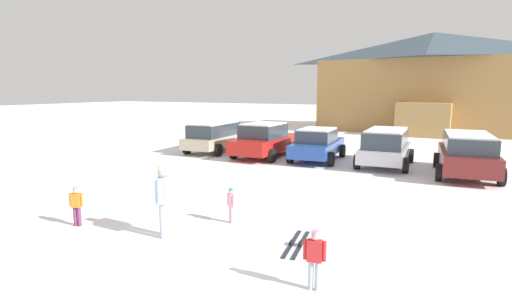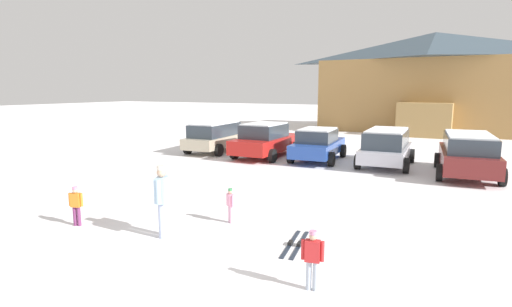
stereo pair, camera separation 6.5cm
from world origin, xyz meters
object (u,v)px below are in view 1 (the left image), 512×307
Objects in this scene: ski_lodge at (431,82)px; skier_child_in_pink_snowsuit at (231,203)px; parked_beige_suv at (215,136)px; skier_adult_in_blue_parka at (163,197)px; skier_child_in_red_jacket at (315,257)px; parked_maroon_van at (467,153)px; skier_child_in_orange_jacket at (76,204)px; pair_of_skis at (296,244)px; parked_red_sedan at (265,140)px; parked_blue_hatchback at (317,144)px; parked_silver_wagon at (386,146)px.

ski_lodge is 19.36× the size of skier_child_in_pink_snowsuit.
skier_adult_in_blue_parka reaches higher than parked_beige_suv.
skier_child_in_red_jacket reaches higher than skier_child_in_pink_snowsuit.
parked_maroon_van reaches higher than skier_adult_in_blue_parka.
skier_child_in_orange_jacket reaches higher than pair_of_skis.
parked_red_sedan reaches higher than skier_adult_in_blue_parka.
parked_red_sedan is 11.43m from skier_child_in_orange_jacket.
parked_blue_hatchback is 6.32m from parked_maroon_van.
parked_maroon_van reaches higher than skier_child_in_red_jacket.
skier_adult_in_blue_parka reaches higher than pair_of_skis.
parked_silver_wagon is 2.56× the size of skier_adult_in_blue_parka.
parked_maroon_van is at bearing 78.36° from skier_child_in_red_jacket.
parked_blue_hatchback is (-3.67, -17.44, -3.17)m from ski_lodge.
parked_red_sedan is 11.58m from pair_of_skis.
parked_maroon_van is 4.77× the size of skier_child_in_orange_jacket.
parked_maroon_van reaches higher than parked_beige_suv.
parked_red_sedan reaches higher than pair_of_skis.
skier_child_in_red_jacket is 2.07m from pair_of_skis.
parked_silver_wagon is (5.81, 0.21, 0.03)m from parked_red_sedan.
skier_adult_in_blue_parka reaches higher than skier_child_in_red_jacket.
parked_blue_hatchback reaches higher than skier_child_in_orange_jacket.
parked_beige_suv is 3.12m from parked_red_sedan.
pair_of_skis is (2.96, -10.26, -0.77)m from parked_blue_hatchback.
parked_beige_suv is 15.47m from skier_child_in_red_jacket.
skier_child_in_orange_jacket is 6.28m from skier_child_in_red_jacket.
parked_beige_suv is 1.03× the size of parked_silver_wagon.
skier_adult_in_blue_parka is at bearing -105.15° from parked_silver_wagon.
parked_blue_hatchback is at bearing 174.10° from parked_maroon_van.
parked_maroon_van is 12.23m from skier_adult_in_blue_parka.
parked_red_sedan is 5.81m from parked_silver_wagon.
skier_child_in_red_jacket is (-2.33, -11.33, -0.31)m from parked_maroon_van.
parked_beige_suv is 1.02× the size of parked_blue_hatchback.
skier_child_in_orange_jacket is 0.59× the size of pair_of_skis.
skier_child_in_orange_jacket is (-8.60, -10.94, -0.35)m from parked_maroon_van.
parked_maroon_van is 13.92m from skier_child_in_orange_jacket.
parked_blue_hatchback reaches higher than pair_of_skis.
parked_maroon_van reaches higher than parked_silver_wagon.
skier_adult_in_blue_parka reaches higher than skier_child_in_pink_snowsuit.
ski_lodge is 10.35× the size of skier_adult_in_blue_parka.
skier_child_in_red_jacket is (6.64, -11.80, -0.26)m from parked_red_sedan.
parked_beige_suv is at bearing 117.69° from skier_adult_in_blue_parka.
parked_red_sedan is at bearing 104.12° from skier_adult_in_blue_parka.
skier_child_in_orange_jacket is at bearing 176.47° from skier_child_in_red_jacket.
parked_red_sedan reaches higher than parked_silver_wagon.
parked_silver_wagon is 2.54× the size of pair_of_skis.
parked_maroon_van is at bearing -5.90° from parked_blue_hatchback.
ski_lodge reaches higher than skier_child_in_pink_snowsuit.
skier_adult_in_blue_parka is 1.87× the size of skier_child_in_pink_snowsuit.
parked_beige_suv reaches higher than skier_child_in_red_jacket.
skier_child_in_red_jacket is (0.83, -12.01, -0.29)m from parked_silver_wagon.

